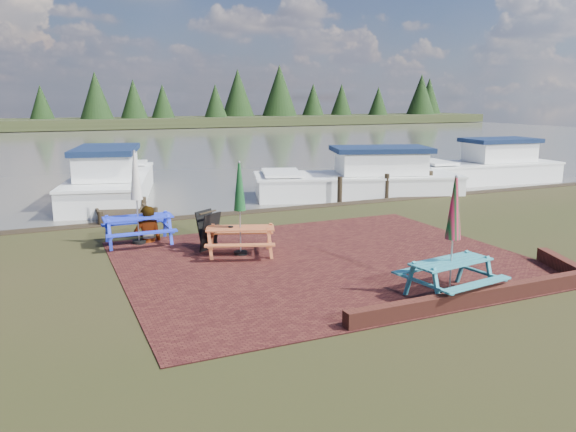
% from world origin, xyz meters
% --- Properties ---
extents(ground, '(120.00, 120.00, 0.00)m').
position_xyz_m(ground, '(0.00, 0.00, 0.00)').
color(ground, black).
rests_on(ground, ground).
extents(paving, '(9.00, 7.50, 0.02)m').
position_xyz_m(paving, '(0.00, 1.00, 0.01)').
color(paving, black).
rests_on(paving, ground).
extents(brick_wall, '(6.21, 1.79, 0.30)m').
position_xyz_m(brick_wall, '(2.15, -2.42, 0.15)').
color(brick_wall, '#4C1E16').
rests_on(brick_wall, ground).
extents(water, '(120.00, 60.00, 0.02)m').
position_xyz_m(water, '(0.00, 37.00, 0.00)').
color(water, '#4A4640').
rests_on(water, ground).
extents(far_treeline, '(120.00, 10.00, 8.10)m').
position_xyz_m(far_treeline, '(0.00, 66.00, 3.28)').
color(far_treeline, black).
rests_on(far_treeline, ground).
extents(picnic_table_teal, '(1.83, 1.67, 2.27)m').
position_xyz_m(picnic_table_teal, '(1.09, -2.00, 0.80)').
color(picnic_table_teal, teal).
rests_on(picnic_table_teal, ground).
extents(picnic_table_red, '(1.99, 1.88, 2.22)m').
position_xyz_m(picnic_table_red, '(-1.59, 2.27, 0.78)').
color(picnic_table_red, '#B6582E').
rests_on(picnic_table_red, ground).
extents(picnic_table_blue, '(1.73, 1.55, 2.37)m').
position_xyz_m(picnic_table_blue, '(-3.63, 4.30, 0.83)').
color(picnic_table_blue, '#1C31D7').
rests_on(picnic_table_blue, ground).
extents(chalkboard, '(0.62, 0.84, 0.95)m').
position_xyz_m(chalkboard, '(-2.15, 3.05, 0.49)').
color(chalkboard, black).
rests_on(chalkboard, ground).
extents(jetty, '(1.76, 9.08, 1.00)m').
position_xyz_m(jetty, '(-3.50, 11.28, 0.11)').
color(jetty, black).
rests_on(jetty, ground).
extents(boat_jetty, '(4.53, 8.37, 2.30)m').
position_xyz_m(boat_jetty, '(-3.38, 12.23, 0.49)').
color(boat_jetty, white).
rests_on(boat_jetty, ground).
extents(boat_near, '(8.48, 5.06, 2.17)m').
position_xyz_m(boat_near, '(5.77, 8.94, 0.45)').
color(boat_near, white).
rests_on(boat_near, ground).
extents(boat_far, '(7.32, 3.18, 2.22)m').
position_xyz_m(boat_far, '(13.17, 10.03, 0.46)').
color(boat_far, white).
rests_on(boat_far, ground).
extents(person, '(0.70, 0.46, 1.90)m').
position_xyz_m(person, '(-3.39, 4.37, 0.95)').
color(person, gray).
rests_on(person, ground).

